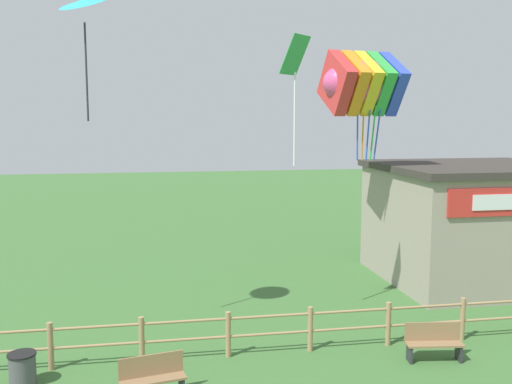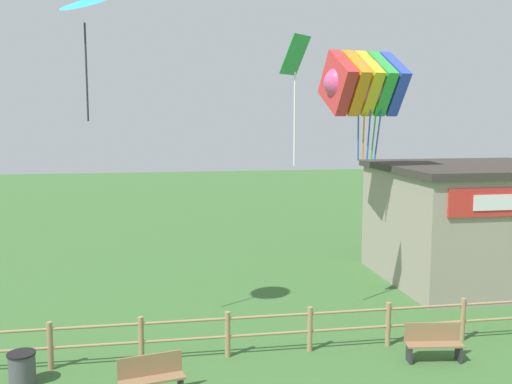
% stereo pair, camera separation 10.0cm
% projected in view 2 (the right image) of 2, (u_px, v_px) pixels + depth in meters
% --- Properties ---
extents(wooden_fence, '(19.49, 0.14, 1.18)m').
position_uv_depth(wooden_fence, '(269.00, 329.00, 14.60)').
color(wooden_fence, '#9E7F56').
rests_on(wooden_fence, ground_plane).
extents(seaside_building, '(6.83, 6.39, 4.36)m').
position_uv_depth(seaside_building, '(475.00, 222.00, 21.25)').
color(seaside_building, gray).
rests_on(seaside_building, ground_plane).
extents(park_bench_near_fence, '(1.46, 0.68, 0.94)m').
position_uv_depth(park_bench_near_fence, '(151.00, 376.00, 12.30)').
color(park_bench_near_fence, olive).
rests_on(park_bench_near_fence, ground_plane).
extents(park_bench_by_building, '(1.45, 0.58, 0.94)m').
position_uv_depth(park_bench_by_building, '(433.00, 342.00, 14.22)').
color(park_bench_by_building, olive).
rests_on(park_bench_by_building, ground_plane).
extents(trash_bin, '(0.64, 0.64, 0.75)m').
position_uv_depth(trash_bin, '(22.00, 369.00, 12.94)').
color(trash_bin, '#4C4C51').
rests_on(trash_bin, ground_plane).
extents(kite_rainbow_parafoil, '(3.27, 2.68, 3.80)m').
position_uv_depth(kite_rainbow_parafoil, '(363.00, 83.00, 19.67)').
color(kite_rainbow_parafoil, '#E54C8C').
extents(kite_green_diamond, '(0.96, 0.95, 3.61)m').
position_uv_depth(kite_green_diamond, '(295.00, 71.00, 15.82)').
color(kite_green_diamond, green).
extents(kite_cyan_delta, '(1.76, 1.75, 3.29)m').
position_uv_depth(kite_cyan_delta, '(84.00, 4.00, 14.27)').
color(kite_cyan_delta, '#2DB2C6').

